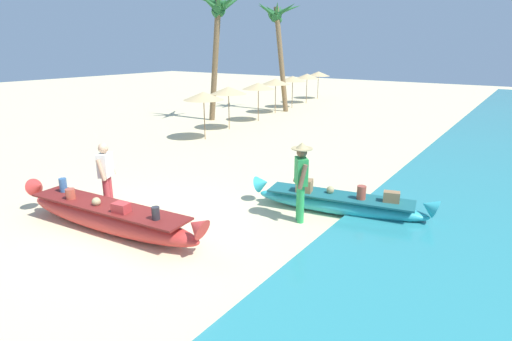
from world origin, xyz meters
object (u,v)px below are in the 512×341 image
(boat_cyan_midground, at_px, (339,202))
(person_tourist_customer, at_px, (106,174))
(palm_tree_tall_inland, at_px, (278,23))
(boat_red_foreground, at_px, (108,217))
(person_vendor_hatted, at_px, (301,177))
(palm_tree_leaning_seaward, at_px, (218,19))

(boat_cyan_midground, bearing_deg, person_tourist_customer, -146.30)
(person_tourist_customer, distance_m, palm_tree_tall_inland, 16.57)
(boat_cyan_midground, xyz_separation_m, palm_tree_tall_inland, (-9.36, 12.39, 4.62))
(person_tourist_customer, relative_size, palm_tree_tall_inland, 0.27)
(boat_red_foreground, xyz_separation_m, boat_cyan_midground, (3.49, 3.53, -0.05))
(person_vendor_hatted, relative_size, palm_tree_tall_inland, 0.29)
(boat_red_foreground, height_order, person_vendor_hatted, person_vendor_hatted)
(person_vendor_hatted, distance_m, palm_tree_leaning_seaward, 13.23)
(person_tourist_customer, bearing_deg, person_vendor_hatted, 27.53)
(palm_tree_tall_inland, relative_size, palm_tree_leaning_seaward, 0.99)
(boat_cyan_midground, distance_m, palm_tree_tall_inland, 16.20)
(person_tourist_customer, height_order, palm_tree_tall_inland, palm_tree_tall_inland)
(boat_red_foreground, bearing_deg, palm_tree_tall_inland, 110.23)
(person_vendor_hatted, relative_size, person_tourist_customer, 1.09)
(person_vendor_hatted, distance_m, person_tourist_customer, 4.32)
(boat_red_foreground, relative_size, person_vendor_hatted, 2.79)
(palm_tree_tall_inland, xyz_separation_m, palm_tree_leaning_seaward, (-0.40, -4.66, -0.01))
(boat_red_foreground, height_order, palm_tree_tall_inland, palm_tree_tall_inland)
(boat_red_foreground, bearing_deg, person_tourist_customer, 143.03)
(person_tourist_customer, relative_size, palm_tree_leaning_seaward, 0.26)
(person_vendor_hatted, bearing_deg, boat_red_foreground, -138.51)
(person_tourist_customer, bearing_deg, palm_tree_leaning_seaward, 117.01)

